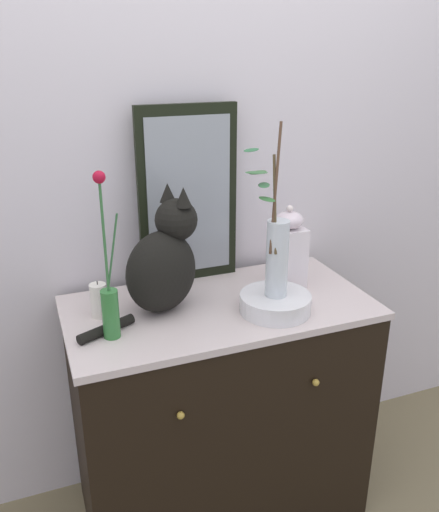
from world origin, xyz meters
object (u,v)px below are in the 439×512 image
object	(u,v)px
cat_sitting	(164,262)
candle_pillar	(99,300)
sideboard	(220,411)
bowl_porcelain	(275,303)
mirror_leaning	(188,196)
jar_lidded_porcelain	(288,251)
vase_glass_clear	(276,252)
vase_slim_green	(109,298)

from	to	relation	value
cat_sitting	candle_pillar	size ratio (longest dim) A/B	3.61
sideboard	bowl_porcelain	distance (m)	0.52
mirror_leaning	bowl_porcelain	xyz separation A→B (m)	(0.18, -0.36, -0.29)
cat_sitting	jar_lidded_porcelain	xyz separation A→B (m)	(0.47, 0.01, -0.03)
bowl_porcelain	jar_lidded_porcelain	world-z (taller)	jar_lidded_porcelain
vase_glass_clear	jar_lidded_porcelain	size ratio (longest dim) A/B	1.80
vase_glass_clear	candle_pillar	xyz separation A→B (m)	(-0.55, 0.18, -0.15)
sideboard	bowl_porcelain	bearing A→B (deg)	-36.18
mirror_leaning	candle_pillar	bearing A→B (deg)	-153.40
vase_slim_green	vase_glass_clear	distance (m)	0.55
vase_slim_green	jar_lidded_porcelain	xyz separation A→B (m)	(0.67, 0.14, 0.01)
cat_sitting	vase_glass_clear	bearing A→B (deg)	-23.92
jar_lidded_porcelain	vase_slim_green	bearing A→B (deg)	-168.46
bowl_porcelain	vase_glass_clear	bearing A→B (deg)	149.89
vase_glass_clear	candle_pillar	size ratio (longest dim) A/B	4.43
sideboard	candle_pillar	world-z (taller)	candle_pillar
sideboard	vase_slim_green	xyz separation A→B (m)	(-0.39, -0.09, 0.58)
vase_glass_clear	candle_pillar	bearing A→B (deg)	162.42
jar_lidded_porcelain	mirror_leaning	bearing A→B (deg)	147.31
bowl_porcelain	jar_lidded_porcelain	bearing A→B (deg)	52.07
bowl_porcelain	candle_pillar	distance (m)	0.58
sideboard	candle_pillar	size ratio (longest dim) A/B	8.32
sideboard	cat_sitting	distance (m)	0.65
sideboard	vase_slim_green	distance (m)	0.70
vase_slim_green	bowl_porcelain	xyz separation A→B (m)	(0.54, -0.03, -0.10)
cat_sitting	candle_pillar	distance (m)	0.25
sideboard	mirror_leaning	xyz separation A→B (m)	(-0.03, 0.25, 0.78)
sideboard	vase_glass_clear	xyz separation A→B (m)	(0.15, -0.11, 0.66)
vase_glass_clear	mirror_leaning	bearing A→B (deg)	116.20
vase_slim_green	jar_lidded_porcelain	size ratio (longest dim) A/B	1.66
bowl_porcelain	jar_lidded_porcelain	size ratio (longest dim) A/B	0.77
mirror_leaning	candle_pillar	size ratio (longest dim) A/B	5.14
mirror_leaning	vase_glass_clear	distance (m)	0.42
cat_sitting	vase_glass_clear	size ratio (longest dim) A/B	0.81
sideboard	vase_glass_clear	distance (m)	0.69
cat_sitting	candle_pillar	world-z (taller)	cat_sitting
sideboard	jar_lidded_porcelain	size ratio (longest dim) A/B	3.38
jar_lidded_porcelain	candle_pillar	world-z (taller)	jar_lidded_porcelain
mirror_leaning	jar_lidded_porcelain	bearing A→B (deg)	-32.69
bowl_porcelain	vase_slim_green	bearing A→B (deg)	177.03
vase_slim_green	bowl_porcelain	distance (m)	0.55
vase_slim_green	vase_glass_clear	bearing A→B (deg)	-2.79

